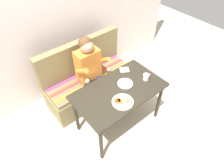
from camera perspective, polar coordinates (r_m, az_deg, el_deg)
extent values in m
plane|color=beige|center=(3.12, 1.79, -10.97)|extent=(8.00, 8.00, 0.00)
cube|color=beige|center=(3.11, -14.07, 19.11)|extent=(4.40, 0.10, 2.60)
cube|color=black|center=(2.57, 2.13, -1.96)|extent=(1.20, 0.70, 0.04)
cylinder|color=black|center=(2.53, -3.20, -17.13)|extent=(0.05, 0.05, 0.69)
cylinder|color=black|center=(3.00, 13.46, -5.03)|extent=(0.05, 0.05, 0.69)
cylinder|color=black|center=(2.82, -10.46, -8.85)|extent=(0.05, 0.05, 0.69)
cylinder|color=black|center=(3.25, 5.78, 0.88)|extent=(0.05, 0.05, 0.69)
cube|color=olive|center=(3.34, -6.25, -1.08)|extent=(1.44, 0.56, 0.40)
cube|color=#736346|center=(3.18, -6.57, 1.82)|extent=(1.40, 0.52, 0.06)
cube|color=olive|center=(3.14, -9.32, 7.94)|extent=(1.44, 0.12, 0.54)
cube|color=orange|center=(3.07, -5.13, 0.93)|extent=(1.38, 0.05, 0.01)
cube|color=#C63D33|center=(3.16, -6.62, 2.27)|extent=(1.38, 0.05, 0.01)
cube|color=#93387A|center=(3.25, -8.03, 3.54)|extent=(1.38, 0.05, 0.01)
cube|color=orange|center=(2.91, -7.04, 5.64)|extent=(0.34, 0.22, 0.48)
sphere|color=tan|center=(2.71, -7.40, 10.81)|extent=(0.19, 0.19, 0.19)
sphere|color=brown|center=(2.71, -7.82, 11.59)|extent=(0.19, 0.19, 0.19)
cylinder|color=orange|center=(2.70, -8.80, 3.73)|extent=(0.07, 0.29, 0.23)
cylinder|color=orange|center=(2.86, -2.42, 6.94)|extent=(0.07, 0.29, 0.23)
sphere|color=tan|center=(2.69, -7.17, 0.85)|extent=(0.07, 0.07, 0.07)
sphere|color=tan|center=(2.85, -0.87, 4.22)|extent=(0.07, 0.07, 0.07)
cylinder|color=#232333|center=(2.93, -6.12, -0.28)|extent=(0.09, 0.34, 0.09)
cylinder|color=#232333|center=(3.02, -3.89, -5.53)|extent=(0.08, 0.08, 0.52)
cube|color=black|center=(3.18, -3.03, -8.90)|extent=(0.09, 0.20, 0.05)
cylinder|color=#232333|center=(3.00, -3.47, 1.18)|extent=(0.09, 0.34, 0.09)
cylinder|color=#232333|center=(3.09, -1.36, -4.00)|extent=(0.08, 0.08, 0.52)
cube|color=black|center=(3.24, -0.62, -7.37)|extent=(0.09, 0.20, 0.05)
cylinder|color=white|center=(2.41, 3.12, -5.22)|extent=(0.27, 0.27, 0.02)
cube|color=#A15F2A|center=(2.40, 1.51, -4.83)|extent=(0.10, 0.10, 0.02)
cube|color=olive|center=(2.39, 2.37, -5.09)|extent=(0.10, 0.10, 0.02)
sphere|color=red|center=(2.38, 1.53, -5.05)|extent=(0.04, 0.04, 0.04)
ellipsoid|color=#CC6623|center=(2.40, 4.61, -4.95)|extent=(0.06, 0.05, 0.02)
cylinder|color=white|center=(2.63, 3.85, 0.13)|extent=(0.21, 0.21, 0.01)
ellipsoid|color=white|center=(2.62, 3.86, 0.32)|extent=(0.09, 0.08, 0.01)
sphere|color=yellow|center=(2.62, 3.91, 0.61)|extent=(0.03, 0.03, 0.03)
cylinder|color=white|center=(2.70, 9.87, 2.02)|extent=(0.08, 0.08, 0.09)
cylinder|color=brown|center=(2.68, 9.97, 2.62)|extent=(0.07, 0.07, 0.01)
torus|color=white|center=(2.73, 10.62, 2.55)|extent=(0.05, 0.01, 0.05)
cube|color=silver|center=(2.85, 3.63, 4.17)|extent=(0.17, 0.16, 0.01)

